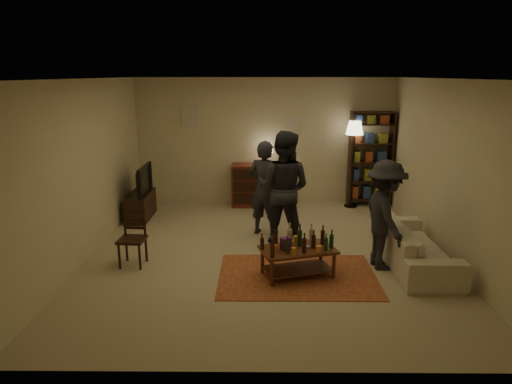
{
  "coord_description": "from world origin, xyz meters",
  "views": [
    {
      "loc": [
        -0.1,
        -6.79,
        2.77
      ],
      "look_at": [
        -0.16,
        0.1,
        0.98
      ],
      "focal_mm": 32.0,
      "sensor_mm": 36.0,
      "label": 1
    }
  ],
  "objects_px": {
    "dining_chair": "(133,235)",
    "person_left": "(265,188)",
    "coffee_table": "(298,251)",
    "bookshelf": "(370,158)",
    "person_by_sofa": "(385,215)",
    "person_right": "(283,189)",
    "floor_lamp": "(354,134)",
    "tv_stand": "(140,199)",
    "sofa": "(414,245)",
    "dresser": "(256,184)"
  },
  "relations": [
    {
      "from": "sofa",
      "to": "dresser",
      "type": "bearing_deg",
      "value": 37.54
    },
    {
      "from": "dining_chair",
      "to": "sofa",
      "type": "distance_m",
      "value": 4.18
    },
    {
      "from": "tv_stand",
      "to": "person_by_sofa",
      "type": "relative_size",
      "value": 0.66
    },
    {
      "from": "bookshelf",
      "to": "person_by_sofa",
      "type": "bearing_deg",
      "value": -99.38
    },
    {
      "from": "dresser",
      "to": "person_left",
      "type": "distance_m",
      "value": 1.85
    },
    {
      "from": "dresser",
      "to": "sofa",
      "type": "height_order",
      "value": "dresser"
    },
    {
      "from": "dining_chair",
      "to": "bookshelf",
      "type": "xyz_separation_m",
      "value": [
        4.22,
        3.22,
        0.58
      ]
    },
    {
      "from": "bookshelf",
      "to": "tv_stand",
      "type": "bearing_deg",
      "value": -168.2
    },
    {
      "from": "dining_chair",
      "to": "person_right",
      "type": "xyz_separation_m",
      "value": [
        2.26,
        0.89,
        0.5
      ]
    },
    {
      "from": "bookshelf",
      "to": "person_right",
      "type": "relative_size",
      "value": 1.06
    },
    {
      "from": "bookshelf",
      "to": "person_by_sofa",
      "type": "distance_m",
      "value": 3.36
    },
    {
      "from": "tv_stand",
      "to": "floor_lamp",
      "type": "height_order",
      "value": "floor_lamp"
    },
    {
      "from": "sofa",
      "to": "person_by_sofa",
      "type": "height_order",
      "value": "person_by_sofa"
    },
    {
      "from": "bookshelf",
      "to": "person_right",
      "type": "distance_m",
      "value": 3.05
    },
    {
      "from": "person_by_sofa",
      "to": "floor_lamp",
      "type": "bearing_deg",
      "value": -9.5
    },
    {
      "from": "dining_chair",
      "to": "person_right",
      "type": "bearing_deg",
      "value": 25.25
    },
    {
      "from": "tv_stand",
      "to": "person_left",
      "type": "bearing_deg",
      "value": -20.22
    },
    {
      "from": "person_right",
      "to": "person_by_sofa",
      "type": "xyz_separation_m",
      "value": [
        1.42,
        -0.97,
        -0.15
      ]
    },
    {
      "from": "coffee_table",
      "to": "dining_chair",
      "type": "bearing_deg",
      "value": 170.13
    },
    {
      "from": "floor_lamp",
      "to": "sofa",
      "type": "xyz_separation_m",
      "value": [
        0.35,
        -3.05,
        -1.26
      ]
    },
    {
      "from": "dining_chair",
      "to": "person_left",
      "type": "relative_size",
      "value": 0.52
    },
    {
      "from": "coffee_table",
      "to": "floor_lamp",
      "type": "height_order",
      "value": "floor_lamp"
    },
    {
      "from": "tv_stand",
      "to": "person_right",
      "type": "distance_m",
      "value": 3.1
    },
    {
      "from": "dining_chair",
      "to": "person_left",
      "type": "bearing_deg",
      "value": 38.18
    },
    {
      "from": "bookshelf",
      "to": "person_by_sofa",
      "type": "height_order",
      "value": "bookshelf"
    },
    {
      "from": "dining_chair",
      "to": "sofa",
      "type": "height_order",
      "value": "dining_chair"
    },
    {
      "from": "person_by_sofa",
      "to": "tv_stand",
      "type": "bearing_deg",
      "value": 54.02
    },
    {
      "from": "person_left",
      "to": "person_right",
      "type": "relative_size",
      "value": 0.88
    },
    {
      "from": "coffee_table",
      "to": "bookshelf",
      "type": "relative_size",
      "value": 0.56
    },
    {
      "from": "person_by_sofa",
      "to": "person_right",
      "type": "bearing_deg",
      "value": 48.83
    },
    {
      "from": "coffee_table",
      "to": "tv_stand",
      "type": "bearing_deg",
      "value": 137.25
    },
    {
      "from": "tv_stand",
      "to": "floor_lamp",
      "type": "distance_m",
      "value": 4.54
    },
    {
      "from": "sofa",
      "to": "bookshelf",
      "type": "bearing_deg",
      "value": -0.82
    },
    {
      "from": "floor_lamp",
      "to": "dining_chair",
      "type": "bearing_deg",
      "value": -141.13
    },
    {
      "from": "dining_chair",
      "to": "floor_lamp",
      "type": "bearing_deg",
      "value": 42.71
    },
    {
      "from": "dresser",
      "to": "person_by_sofa",
      "type": "xyz_separation_m",
      "value": [
        1.89,
        -3.24,
        0.32
      ]
    },
    {
      "from": "tv_stand",
      "to": "person_left",
      "type": "height_order",
      "value": "person_left"
    },
    {
      "from": "tv_stand",
      "to": "person_by_sofa",
      "type": "xyz_separation_m",
      "value": [
        4.14,
        -2.32,
        0.41
      ]
    },
    {
      "from": "sofa",
      "to": "person_right",
      "type": "xyz_separation_m",
      "value": [
        -1.92,
        0.85,
        0.64
      ]
    },
    {
      "from": "floor_lamp",
      "to": "sofa",
      "type": "distance_m",
      "value": 3.32
    },
    {
      "from": "dining_chair",
      "to": "floor_lamp",
      "type": "height_order",
      "value": "floor_lamp"
    },
    {
      "from": "dining_chair",
      "to": "person_right",
      "type": "distance_m",
      "value": 2.48
    },
    {
      "from": "coffee_table",
      "to": "bookshelf",
      "type": "height_order",
      "value": "bookshelf"
    },
    {
      "from": "sofa",
      "to": "person_by_sofa",
      "type": "relative_size",
      "value": 1.3
    },
    {
      "from": "coffee_table",
      "to": "dresser",
      "type": "relative_size",
      "value": 0.84
    },
    {
      "from": "bookshelf",
      "to": "sofa",
      "type": "relative_size",
      "value": 0.97
    },
    {
      "from": "coffee_table",
      "to": "dresser",
      "type": "height_order",
      "value": "dresser"
    },
    {
      "from": "coffee_table",
      "to": "person_left",
      "type": "xyz_separation_m",
      "value": [
        -0.44,
        1.76,
        0.45
      ]
    },
    {
      "from": "tv_stand",
      "to": "floor_lamp",
      "type": "xyz_separation_m",
      "value": [
        4.3,
        0.85,
        1.18
      ]
    },
    {
      "from": "floor_lamp",
      "to": "person_by_sofa",
      "type": "distance_m",
      "value": 3.27
    }
  ]
}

